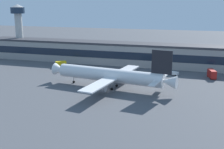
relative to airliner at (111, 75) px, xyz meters
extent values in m
plane|color=#4C4F54|center=(-1.37, -3.98, -5.68)|extent=(600.00, 600.00, 0.00)
cube|color=#9E9993|center=(-1.37, 50.30, 0.30)|extent=(191.07, 14.28, 11.95)
cube|color=#38383D|center=(-1.37, 50.30, 6.87)|extent=(194.89, 14.57, 1.20)
cube|color=#192333|center=(-1.37, 43.11, 0.90)|extent=(187.25, 0.16, 4.30)
cylinder|color=white|center=(-0.89, 0.12, 0.02)|extent=(48.14, 12.14, 5.87)
cone|color=white|center=(-26.31, 3.51, 0.02)|extent=(5.97, 6.23, 5.58)
cone|color=white|center=(24.83, -3.31, 0.02)|extent=(7.10, 6.09, 5.28)
cube|color=black|center=(21.80, -2.91, 7.65)|extent=(8.21, 1.58, 9.39)
cube|color=white|center=(20.46, -9.24, 0.90)|extent=(3.78, 10.79, 0.30)
cube|color=white|center=(22.16, 3.56, 0.90)|extent=(3.78, 10.79, 0.30)
cube|color=white|center=(-0.71, -13.71, -0.57)|extent=(8.79, 22.11, 0.50)
cube|color=white|center=(2.91, 13.42, -0.57)|extent=(8.79, 22.11, 0.50)
cylinder|color=#99999E|center=(-1.28, -10.38, -2.58)|extent=(5.23, 3.84, 3.23)
cylinder|color=#99999E|center=(1.49, 10.35, -2.58)|extent=(5.23, 3.84, 3.23)
cylinder|color=black|center=(-18.88, 2.52, -5.13)|extent=(1.16, 0.64, 1.10)
cylinder|color=slate|center=(-18.88, 2.52, -3.47)|extent=(0.24, 0.24, 2.76)
cylinder|color=black|center=(1.13, -2.82, -5.13)|extent=(1.16, 0.64, 1.10)
cylinder|color=slate|center=(1.13, -2.82, -3.47)|extent=(0.24, 0.24, 2.76)
cylinder|color=black|center=(1.83, 2.42, -5.13)|extent=(1.16, 0.64, 1.10)
cylinder|color=slate|center=(1.83, 2.42, -3.47)|extent=(0.24, 0.24, 2.76)
cylinder|color=#B7B7B2|center=(-81.93, 53.16, 9.00)|extent=(4.82, 4.82, 29.35)
cylinder|color=#1E2D42|center=(-81.93, 53.16, 25.67)|extent=(9.16, 9.16, 4.00)
cone|color=#A5A5A5|center=(-81.93, 53.16, 28.67)|extent=(8.24, 8.24, 2.00)
cube|color=red|center=(42.09, 30.68, -3.43)|extent=(4.42, 7.63, 3.80)
cube|color=black|center=(41.56, 32.58, -2.67)|extent=(2.97, 3.06, 0.95)
cylinder|color=black|center=(40.29, 32.80, -5.33)|extent=(0.47, 0.75, 0.70)
cylinder|color=black|center=(42.55, 33.42, -5.33)|extent=(0.47, 0.75, 0.70)
cylinder|color=black|center=(41.63, 27.94, -5.33)|extent=(0.47, 0.75, 0.70)
cylinder|color=black|center=(43.89, 28.56, -5.33)|extent=(0.47, 0.75, 0.70)
cube|color=yellow|center=(-40.21, 31.28, -3.73)|extent=(5.90, 5.98, 3.20)
cube|color=black|center=(-39.06, 32.47, -3.09)|extent=(3.05, 3.04, 0.80)
cylinder|color=black|center=(-39.53, 33.54, -5.33)|extent=(0.70, 0.71, 0.70)
cylinder|color=black|center=(-37.97, 32.04, -5.33)|extent=(0.70, 0.71, 0.70)
cylinder|color=black|center=(-42.45, 30.52, -5.33)|extent=(0.70, 0.71, 0.70)
cylinder|color=black|center=(-40.89, 29.02, -5.33)|extent=(0.70, 0.71, 0.70)
cube|color=white|center=(22.95, 31.54, -4.53)|extent=(6.69, 4.12, 1.60)
cube|color=black|center=(24.59, 30.92, -4.21)|extent=(2.74, 2.51, 0.40)
cylinder|color=black|center=(25.36, 31.59, -5.33)|extent=(0.76, 0.53, 0.70)
cylinder|color=black|center=(24.73, 29.91, -5.33)|extent=(0.76, 0.53, 0.70)
cylinder|color=black|center=(21.17, 33.17, -5.33)|extent=(0.76, 0.53, 0.70)
cylinder|color=black|center=(20.53, 31.48, -5.33)|extent=(0.76, 0.53, 0.70)
camera|label=1|loc=(35.94, -113.74, 29.92)|focal=45.91mm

